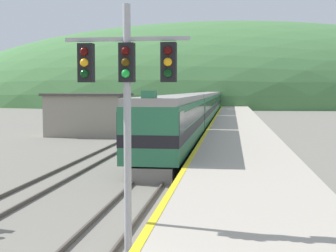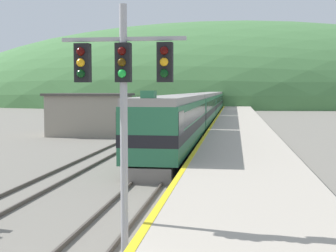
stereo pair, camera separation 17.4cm
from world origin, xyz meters
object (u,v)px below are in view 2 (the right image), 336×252
at_px(carriage_third, 210,104).
at_px(signal_mast_main, 123,87).
at_px(express_train_lead_car, 174,123).
at_px(carriage_second, 199,110).
at_px(carriage_fourth, 216,101).
at_px(carriage_fifth, 219,99).

height_order(carriage_third, signal_mast_main, signal_mast_main).
relative_size(express_train_lead_car, signal_mast_main, 3.03).
distance_m(express_train_lead_car, carriage_second, 22.41).
height_order(carriage_third, carriage_fourth, same).
distance_m(carriage_third, signal_mast_main, 64.94).
distance_m(carriage_fifth, signal_mast_main, 111.40).
distance_m(express_train_lead_car, signal_mast_main, 19.40).
bearing_deg(carriage_fifth, express_train_lead_car, -90.00).
height_order(carriage_second, carriage_fourth, same).
xyz_separation_m(express_train_lead_car, carriage_third, (0.00, 45.66, -0.01)).
bearing_deg(carriage_fourth, carriage_second, -90.00).
xyz_separation_m(carriage_third, carriage_fourth, (0.00, 23.24, 0.00)).
bearing_deg(carriage_third, carriage_fourth, 90.00).
xyz_separation_m(express_train_lead_car, carriage_second, (0.00, 22.41, -0.01)).
relative_size(carriage_fourth, carriage_fifth, 1.00).
bearing_deg(carriage_fourth, express_train_lead_car, -90.00).
bearing_deg(carriage_third, signal_mast_main, -88.99).
bearing_deg(carriage_fifth, carriage_fourth, -90.00).
distance_m(carriage_second, carriage_fifth, 69.72).
xyz_separation_m(express_train_lead_car, carriage_fifth, (0.00, 92.14, -0.01)).
height_order(carriage_second, signal_mast_main, signal_mast_main).
relative_size(carriage_second, carriage_fourth, 1.00).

